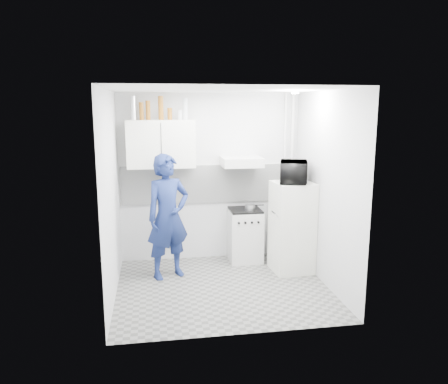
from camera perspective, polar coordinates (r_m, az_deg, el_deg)
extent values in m
plane|color=slate|center=(6.01, -0.18, -12.35)|extent=(2.80, 2.80, 0.00)
plane|color=white|center=(5.52, -0.20, 13.26)|extent=(2.80, 2.80, 0.00)
plane|color=silver|center=(6.84, -1.83, 1.90)|extent=(2.80, 0.00, 2.80)
plane|color=silver|center=(5.58, -14.54, -0.54)|extent=(0.00, 2.60, 2.60)
plane|color=silver|center=(6.00, 13.13, 0.32)|extent=(0.00, 2.60, 2.60)
imported|color=navy|center=(6.16, -7.32, -3.20)|extent=(0.76, 0.65, 1.76)
cube|color=silver|center=(6.89, 2.75, -5.73)|extent=(0.50, 0.50, 0.80)
cube|color=white|center=(6.46, 8.86, -4.56)|extent=(0.59, 0.59, 1.32)
cube|color=black|center=(6.78, 2.79, -2.36)|extent=(0.48, 0.48, 0.03)
cylinder|color=silver|center=(6.72, 3.42, -1.98)|extent=(0.16, 0.16, 0.09)
imported|color=black|center=(6.29, 9.08, 2.61)|extent=(0.64, 0.52, 0.31)
cylinder|color=silver|center=(6.53, -11.77, 10.68)|extent=(0.08, 0.08, 0.34)
cylinder|color=brown|center=(6.52, -10.74, 10.34)|extent=(0.07, 0.07, 0.25)
cylinder|color=brown|center=(6.52, -9.89, 10.47)|extent=(0.07, 0.07, 0.28)
cylinder|color=brown|center=(6.52, -8.25, 10.81)|extent=(0.08, 0.08, 0.34)
cylinder|color=brown|center=(6.53, -7.09, 10.09)|extent=(0.07, 0.07, 0.17)
cylinder|color=#B2B7BC|center=(6.54, -5.79, 9.97)|extent=(0.07, 0.07, 0.14)
cylinder|color=#B2B7BC|center=(6.54, -5.08, 10.75)|extent=(0.08, 0.08, 0.32)
cube|color=white|center=(6.55, -8.23, 6.23)|extent=(1.00, 0.35, 0.70)
cube|color=silver|center=(6.63, 2.30, 3.97)|extent=(0.60, 0.50, 0.14)
cube|color=white|center=(6.84, -1.81, 1.06)|extent=(2.74, 0.03, 0.60)
cylinder|color=silver|center=(7.05, 8.80, 2.05)|extent=(0.05, 0.05, 2.60)
cylinder|color=silver|center=(7.01, 7.86, 2.03)|extent=(0.04, 0.04, 2.60)
cylinder|color=white|center=(5.95, 9.28, 12.67)|extent=(0.10, 0.10, 0.02)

